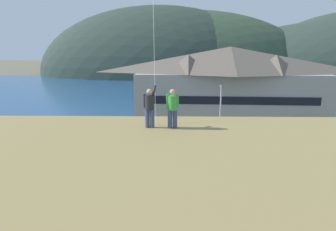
# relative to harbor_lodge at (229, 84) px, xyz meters

# --- Properties ---
(ground_plane) EXTENTS (600.00, 600.00, 0.00)m
(ground_plane) POSITION_rel_harbor_lodge_xyz_m (-8.34, -21.66, -6.00)
(ground_plane) COLOR #66604C
(parking_lot_pad) EXTENTS (40.00, 20.00, 0.10)m
(parking_lot_pad) POSITION_rel_harbor_lodge_xyz_m (-8.34, -16.66, -5.95)
(parking_lot_pad) COLOR slate
(parking_lot_pad) RESTS_ON ground
(bay_water) EXTENTS (360.00, 84.00, 0.03)m
(bay_water) POSITION_rel_harbor_lodge_xyz_m (-8.34, 38.34, -5.98)
(bay_water) COLOR navy
(bay_water) RESTS_ON ground
(far_hill_west_ridge) EXTENTS (112.98, 71.99, 62.51)m
(far_hill_west_ridge) POSITION_rel_harbor_lodge_xyz_m (-15.48, 94.64, -6.00)
(far_hill_west_ridge) COLOR #2D3D33
(far_hill_west_ridge) RESTS_ON ground
(far_hill_east_peak) EXTENTS (116.63, 69.75, 58.82)m
(far_hill_east_peak) POSITION_rel_harbor_lodge_xyz_m (0.66, 96.55, -6.00)
(far_hill_east_peak) COLOR #334733
(far_hill_east_peak) RESTS_ON ground
(far_hill_center_saddle) EXTENTS (126.10, 72.41, 50.31)m
(far_hill_center_saddle) POSITION_rel_harbor_lodge_xyz_m (72.51, 97.89, -6.00)
(far_hill_center_saddle) COLOR #2D3D33
(far_hill_center_saddle) RESTS_ON ground
(harbor_lodge) EXTENTS (29.24, 10.63, 11.36)m
(harbor_lodge) POSITION_rel_harbor_lodge_xyz_m (0.00, 0.00, 0.00)
(harbor_lodge) COLOR #999E99
(harbor_lodge) RESTS_ON ground
(storage_shed_near_lot) EXTENTS (7.39, 5.24, 4.99)m
(storage_shed_near_lot) POSITION_rel_harbor_lodge_xyz_m (-19.90, -18.46, -3.41)
(storage_shed_near_lot) COLOR #756B5B
(storage_shed_near_lot) RESTS_ON ground
(storage_shed_waterside) EXTENTS (6.52, 4.94, 4.51)m
(storage_shed_waterside) POSITION_rel_harbor_lodge_xyz_m (-9.08, -0.40, -3.66)
(storage_shed_waterside) COLOR #338475
(storage_shed_waterside) RESTS_ON ground
(wharf_dock) EXTENTS (3.20, 11.49, 0.70)m
(wharf_dock) POSITION_rel_harbor_lodge_xyz_m (-7.16, 11.02, -5.65)
(wharf_dock) COLOR #70604C
(wharf_dock) RESTS_ON ground
(moored_boat_wharfside) EXTENTS (3.24, 8.42, 2.16)m
(moored_boat_wharfside) POSITION_rel_harbor_lodge_xyz_m (-10.83, 7.95, -5.28)
(moored_boat_wharfside) COLOR #23564C
(moored_boat_wharfside) RESTS_ON ground
(moored_boat_outer_mooring) EXTENTS (2.54, 7.40, 2.16)m
(moored_boat_outer_mooring) POSITION_rel_harbor_lodge_xyz_m (-3.63, 11.36, -5.28)
(moored_boat_outer_mooring) COLOR navy
(moored_boat_outer_mooring) RESTS_ON ground
(parked_car_corner_spot) EXTENTS (4.35, 2.36, 1.82)m
(parked_car_corner_spot) POSITION_rel_harbor_lodge_xyz_m (-12.41, -14.58, -4.93)
(parked_car_corner_spot) COLOR black
(parked_car_corner_spot) RESTS_ON parking_lot_pad
(parked_car_mid_row_far) EXTENTS (4.26, 2.16, 1.82)m
(parked_car_mid_row_far) POSITION_rel_harbor_lodge_xyz_m (-0.28, -15.24, -4.93)
(parked_car_mid_row_far) COLOR silver
(parked_car_mid_row_far) RESTS_ON parking_lot_pad
(parked_car_front_row_red) EXTENTS (4.26, 2.18, 1.82)m
(parked_car_front_row_red) POSITION_rel_harbor_lodge_xyz_m (-7.98, -22.02, -4.93)
(parked_car_front_row_red) COLOR #9EA3A8
(parked_car_front_row_red) RESTS_ON parking_lot_pad
(parked_car_mid_row_near) EXTENTS (4.35, 2.36, 1.82)m
(parked_car_mid_row_near) POSITION_rel_harbor_lodge_xyz_m (-6.95, -14.98, -4.93)
(parked_car_mid_row_near) COLOR slate
(parked_car_mid_row_near) RESTS_ON parking_lot_pad
(parked_car_back_row_left) EXTENTS (4.33, 2.31, 1.82)m
(parked_car_back_row_left) POSITION_rel_harbor_lodge_xyz_m (-2.44, -21.74, -4.93)
(parked_car_back_row_left) COLOR slate
(parked_car_back_row_left) RESTS_ON parking_lot_pad
(parked_car_front_row_silver) EXTENTS (4.30, 2.26, 1.82)m
(parked_car_front_row_silver) POSITION_rel_harbor_lodge_xyz_m (5.21, -14.62, -4.93)
(parked_car_front_row_silver) COLOR silver
(parked_car_front_row_silver) RESTS_ON parking_lot_pad
(parked_car_mid_row_center) EXTENTS (4.33, 2.31, 1.82)m
(parked_car_mid_row_center) POSITION_rel_harbor_lodge_xyz_m (-15.46, -22.06, -4.93)
(parked_car_mid_row_center) COLOR slate
(parked_car_mid_row_center) RESTS_ON parking_lot_pad
(parked_car_back_row_right) EXTENTS (4.30, 2.24, 1.82)m
(parked_car_back_row_right) POSITION_rel_harbor_lodge_xyz_m (2.41, -21.80, -4.93)
(parked_car_back_row_right) COLOR slate
(parked_car_back_row_right) RESTS_ON parking_lot_pad
(parking_light_pole) EXTENTS (0.24, 0.78, 6.95)m
(parking_light_pole) POSITION_rel_harbor_lodge_xyz_m (-3.10, -11.10, -1.89)
(parking_light_pole) COLOR #ADADB2
(parking_light_pole) RESTS_ON parking_lot_pad
(person_kite_flyer) EXTENTS (0.56, 0.64, 1.86)m
(person_kite_flyer) POSITION_rel_harbor_lodge_xyz_m (-9.39, -28.99, 2.35)
(person_kite_flyer) COLOR #384770
(person_kite_flyer) RESTS_ON grassy_hill_foreground
(person_companion) EXTENTS (0.55, 0.40, 1.74)m
(person_companion) POSITION_rel_harbor_lodge_xyz_m (-8.37, -29.03, 2.33)
(person_companion) COLOR #384770
(person_companion) RESTS_ON grassy_hill_foreground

